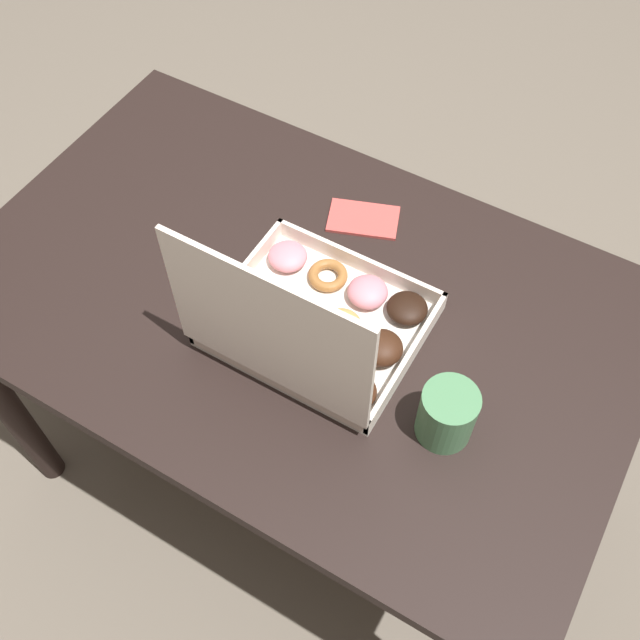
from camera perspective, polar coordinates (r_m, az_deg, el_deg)
ground_plane at (r=1.89m, az=-1.25°, el=-11.03°), size 8.00×8.00×0.00m
dining_table at (r=1.35m, az=-1.71°, el=-0.96°), size 1.16×0.73×0.71m
donut_box at (r=1.18m, az=-0.68°, el=-0.14°), size 0.33×0.28×0.29m
coffee_mug at (r=1.11m, az=9.66°, el=-7.06°), size 0.08×0.08×0.10m
paper_napkin at (r=1.38m, az=3.32°, el=7.69°), size 0.15×0.12×0.01m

